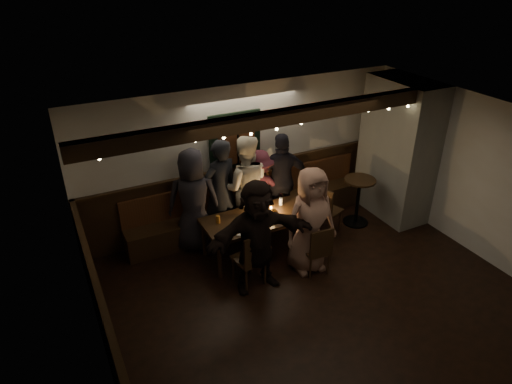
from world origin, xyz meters
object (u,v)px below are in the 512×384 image
chair_end (325,208)px  person_f (257,236)px  dining_table (261,220)px  person_a (194,201)px  high_top (358,196)px  person_b (220,191)px  chair_near_left (253,256)px  person_c (245,187)px  person_e (282,180)px  person_d (258,190)px  person_g (310,221)px  chair_near_right (318,248)px

chair_end → person_f: bearing=-156.3°
chair_end → person_f: (-1.71, -0.75, 0.35)m
dining_table → person_a: person_a is taller
dining_table → high_top: 2.02m
person_b → person_f: size_ratio=1.05×
chair_end → person_a: person_a is taller
dining_table → chair_near_left: chair_near_left is taller
high_top → person_c: (-2.01, 0.61, 0.36)m
chair_near_left → person_e: bearing=47.6°
dining_table → person_e: (0.76, 0.67, 0.25)m
person_d → person_f: size_ratio=0.86×
person_e → dining_table: bearing=56.9°
person_d → person_b: bearing=7.0°
person_c → person_d: person_c is taller
dining_table → person_b: 0.86m
high_top → person_g: person_g is taller
person_f → chair_near_right: bearing=-7.9°
person_f → dining_table: bearing=60.5°
person_c → person_g: size_ratio=1.07×
person_f → chair_near_left: bearing=160.1°
high_top → person_f: 2.62m
person_a → person_d: bearing=-154.8°
dining_table → person_d: bearing=66.7°
high_top → person_e: (-1.26, 0.63, 0.31)m
person_c → person_d: bearing=-144.9°
person_c → person_b: bearing=17.1°
high_top → person_e: 1.44m
person_d → person_e: bearing=175.9°
person_d → person_e: 0.47m
person_a → person_f: bearing=129.7°
person_b → person_e: bearing=165.6°
high_top → person_b: size_ratio=0.48×
person_e → person_g: (-0.29, -1.39, -0.01)m
dining_table → person_e: person_e is taller
chair_end → person_a: (-2.18, 0.65, 0.36)m
person_f → person_g: person_f is taller
person_c → person_f: (-0.47, -1.41, -0.05)m
high_top → person_d: bearing=158.0°
person_d → dining_table: bearing=70.0°
chair_near_right → chair_end: chair_end is taller
person_e → person_f: size_ratio=1.00×
high_top → person_b: 2.56m
person_f → high_top: bearing=19.6°
chair_near_right → person_d: bearing=96.9°
high_top → person_f: bearing=-162.2°
chair_near_right → person_f: bearing=170.3°
dining_table → person_a: bearing=145.2°
dining_table → person_b: size_ratio=1.03×
chair_near_left → person_f: bearing=-21.7°
chair_near_left → person_e: person_e is taller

